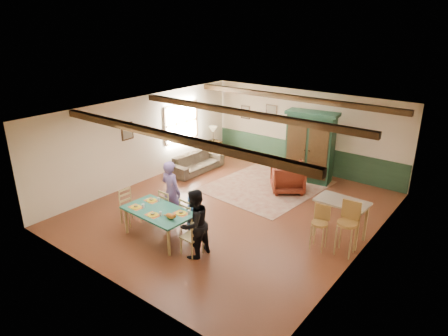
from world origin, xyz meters
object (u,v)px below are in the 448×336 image
Objects in this scene: dining_chair_end_right at (192,236)px; counter_table at (340,220)px; sofa at (197,162)px; bar_stool_left at (319,228)px; bar_stool_right at (346,229)px; cat at (170,215)px; person_man at (171,192)px; person_woman at (194,224)px; dining_chair_far_left at (170,206)px; armchair at (288,177)px; end_table at (213,149)px; armoire at (310,147)px; dining_chair_far_right at (191,215)px; table_lamp at (213,134)px; dining_table at (159,224)px; person_child at (193,213)px; dining_chair_end_left at (130,207)px.

dining_chair_end_right is 0.77× the size of counter_table.
bar_stool_left is at bearing -109.19° from sofa.
counter_table is at bearing 119.29° from bar_stool_right.
dining_chair_end_right is 2.64× the size of cat.
person_man is 1.34× the size of bar_stool_right.
person_woman is 1.51× the size of bar_stool_left.
dining_chair_far_left reaches higher than armchair.
counter_table is (6.03, -2.69, 0.18)m from end_table.
armoire is 3.80m from sofa.
table_lamp reaches higher than dining_chair_far_right.
dining_chair_far_right reaches higher than cat.
person_woman is at bearing 90.00° from dining_chair_end_right.
dining_chair_far_left is 1.73m from person_woman.
dining_table is at bearing 116.57° from person_man.
armoire is 3.91× the size of table_lamp.
end_table is at bearing -60.49° from dining_chair_far_left.
dining_table is at bearing -156.69° from bar_stool_left.
counter_table is (3.72, 1.80, -0.33)m from person_man.
bar_stool_left is at bearing 136.18° from person_woman.
armoire is (0.72, 4.69, 0.64)m from person_child.
person_man reaches higher than dining_chair_end_right.
armoire is at bearing -63.78° from sofa.
armoire is 3.88m from end_table.
person_man reaches higher than person_woman.
table_lamp is (-2.66, 5.27, 0.55)m from dining_table.
dining_table is at bearing 119.05° from dining_chair_far_left.
dining_chair_end_right is 5.12m from sofa.
dining_chair_end_left is 1.44× the size of end_table.
cat is 0.29× the size of counter_table.
end_table is 0.51× the size of bar_stool_right.
dining_chair_far_left is 0.77× the size of counter_table.
dining_chair_end_left is 0.55× the size of person_man.
end_table is 0.60m from table_lamp.
dining_chair_end_left is 2.17m from dining_chair_end_right.
dining_chair_far_left reaches higher than cat.
end_table is (-2.31, 4.49, -0.50)m from person_man.
sofa is at bearing -46.98° from person_child.
armchair is 0.83× the size of counter_table.
end_table is (-2.66, 5.27, -0.04)m from dining_table.
armoire reaches higher than bar_stool_right.
dining_chair_end_left is 0.74× the size of bar_stool_right.
table_lamp is (-3.07, 4.60, 0.46)m from dining_chair_far_right.
dining_chair_far_left is 3.67m from sofa.
bar_stool_right is (2.66, 2.06, 0.16)m from dining_chair_end_right.
dining_table is 0.76× the size of armoire.
dining_chair_end_left reaches higher than cat.
bar_stool_left is at bearing -154.19° from dining_chair_far_right.
dining_chair_far_right and dining_chair_end_right have the same top height.
bar_stool_left is (4.27, 1.80, 0.07)m from dining_chair_end_left.
bar_stool_right is at bearing -160.49° from person_man.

